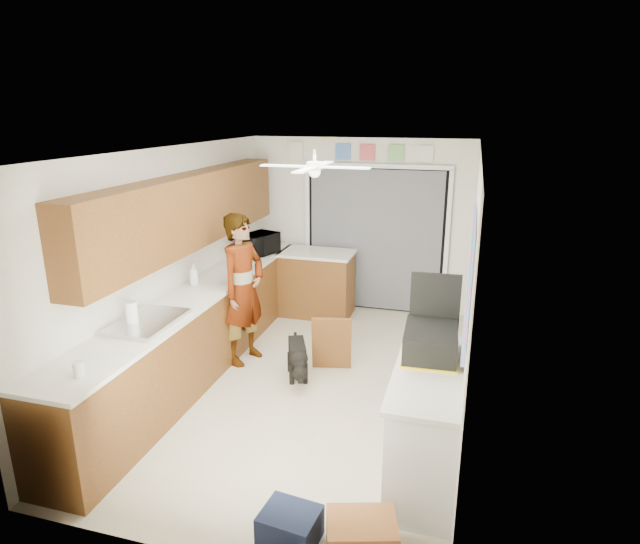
# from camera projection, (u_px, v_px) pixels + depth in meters

# --- Properties ---
(floor) EXTENTS (5.00, 5.00, 0.00)m
(floor) POSITION_uv_depth(u_px,v_px,m) (310.00, 382.00, 5.88)
(floor) COLOR #C0B69A
(floor) RESTS_ON ground
(ceiling) EXTENTS (5.00, 5.00, 0.00)m
(ceiling) POSITION_uv_depth(u_px,v_px,m) (309.00, 150.00, 5.15)
(ceiling) COLOR white
(ceiling) RESTS_ON ground
(wall_back) EXTENTS (3.20, 0.00, 3.20)m
(wall_back) POSITION_uv_depth(u_px,v_px,m) (359.00, 225.00, 7.81)
(wall_back) COLOR white
(wall_back) RESTS_ON ground
(wall_front) EXTENTS (3.20, 0.00, 3.20)m
(wall_front) POSITION_uv_depth(u_px,v_px,m) (189.00, 391.00, 3.21)
(wall_front) COLOR white
(wall_front) RESTS_ON ground
(wall_left) EXTENTS (0.00, 5.00, 5.00)m
(wall_left) POSITION_uv_depth(u_px,v_px,m) (172.00, 262.00, 5.93)
(wall_left) COLOR white
(wall_left) RESTS_ON ground
(wall_right) EXTENTS (0.00, 5.00, 5.00)m
(wall_right) POSITION_uv_depth(u_px,v_px,m) (470.00, 287.00, 5.10)
(wall_right) COLOR white
(wall_right) RESTS_ON ground
(left_base_cabinets) EXTENTS (0.60, 4.80, 0.90)m
(left_base_cabinets) POSITION_uv_depth(u_px,v_px,m) (201.00, 331.00, 6.09)
(left_base_cabinets) COLOR brown
(left_base_cabinets) RESTS_ON floor
(left_countertop) EXTENTS (0.62, 4.80, 0.04)m
(left_countertop) POSITION_uv_depth(u_px,v_px,m) (199.00, 293.00, 5.95)
(left_countertop) COLOR white
(left_countertop) RESTS_ON left_base_cabinets
(upper_cabinets) EXTENTS (0.32, 4.00, 0.80)m
(upper_cabinets) POSITION_uv_depth(u_px,v_px,m) (190.00, 211.00, 5.91)
(upper_cabinets) COLOR brown
(upper_cabinets) RESTS_ON wall_left
(sink_basin) EXTENTS (0.50, 0.76, 0.06)m
(sink_basin) POSITION_uv_depth(u_px,v_px,m) (147.00, 323.00, 5.02)
(sink_basin) COLOR silver
(sink_basin) RESTS_ON left_countertop
(faucet) EXTENTS (0.03, 0.03, 0.22)m
(faucet) POSITION_uv_depth(u_px,v_px,m) (129.00, 311.00, 5.04)
(faucet) COLOR silver
(faucet) RESTS_ON left_countertop
(peninsula_base) EXTENTS (1.00, 0.60, 0.90)m
(peninsula_base) POSITION_uv_depth(u_px,v_px,m) (317.00, 285.00, 7.72)
(peninsula_base) COLOR brown
(peninsula_base) RESTS_ON floor
(peninsula_top) EXTENTS (1.04, 0.64, 0.04)m
(peninsula_top) POSITION_uv_depth(u_px,v_px,m) (317.00, 253.00, 7.58)
(peninsula_top) COLOR white
(peninsula_top) RESTS_ON peninsula_base
(back_opening_recess) EXTENTS (2.00, 0.06, 2.10)m
(back_opening_recess) POSITION_uv_depth(u_px,v_px,m) (375.00, 240.00, 7.78)
(back_opening_recess) COLOR black
(back_opening_recess) RESTS_ON wall_back
(curtain_panel) EXTENTS (1.90, 0.03, 2.05)m
(curtain_panel) POSITION_uv_depth(u_px,v_px,m) (375.00, 241.00, 7.74)
(curtain_panel) COLOR slate
(curtain_panel) RESTS_ON wall_back
(door_trim_left) EXTENTS (0.06, 0.04, 2.10)m
(door_trim_left) POSITION_uv_depth(u_px,v_px,m) (308.00, 236.00, 8.02)
(door_trim_left) COLOR white
(door_trim_left) RESTS_ON wall_back
(door_trim_right) EXTENTS (0.06, 0.04, 2.10)m
(door_trim_right) POSITION_uv_depth(u_px,v_px,m) (447.00, 245.00, 7.49)
(door_trim_right) COLOR white
(door_trim_right) RESTS_ON wall_back
(door_trim_head) EXTENTS (2.10, 0.04, 0.06)m
(door_trim_head) POSITION_uv_depth(u_px,v_px,m) (377.00, 166.00, 7.44)
(door_trim_head) COLOR white
(door_trim_head) RESTS_ON wall_back
(header_frame_1) EXTENTS (0.22, 0.02, 0.22)m
(header_frame_1) POSITION_uv_depth(u_px,v_px,m) (343.00, 152.00, 7.55)
(header_frame_1) COLOR #4C79CC
(header_frame_1) RESTS_ON wall_back
(header_frame_2) EXTENTS (0.22, 0.02, 0.22)m
(header_frame_2) POSITION_uv_depth(u_px,v_px,m) (367.00, 152.00, 7.45)
(header_frame_2) COLOR #D24F57
(header_frame_2) RESTS_ON wall_back
(header_frame_3) EXTENTS (0.22, 0.02, 0.22)m
(header_frame_3) POSITION_uv_depth(u_px,v_px,m) (396.00, 153.00, 7.35)
(header_frame_3) COLOR #75BC6B
(header_frame_3) RESTS_ON wall_back
(header_frame_4) EXTENTS (0.22, 0.02, 0.22)m
(header_frame_4) POSITION_uv_depth(u_px,v_px,m) (425.00, 154.00, 7.25)
(header_frame_4) COLOR silver
(header_frame_4) RESTS_ON wall_back
(route66_sign) EXTENTS (0.22, 0.02, 0.26)m
(route66_sign) POSITION_uv_depth(u_px,v_px,m) (296.00, 151.00, 7.73)
(route66_sign) COLOR silver
(route66_sign) RESTS_ON wall_back
(right_counter_base) EXTENTS (0.50, 1.40, 0.90)m
(right_counter_base) POSITION_uv_depth(u_px,v_px,m) (427.00, 424.00, 4.29)
(right_counter_base) COLOR white
(right_counter_base) RESTS_ON floor
(right_counter_top) EXTENTS (0.54, 1.44, 0.04)m
(right_counter_top) POSITION_uv_depth(u_px,v_px,m) (429.00, 371.00, 4.16)
(right_counter_top) COLOR white
(right_counter_top) RESTS_ON right_counter_base
(abstract_painting) EXTENTS (0.03, 1.15, 0.95)m
(abstract_painting) POSITION_uv_depth(u_px,v_px,m) (469.00, 277.00, 4.06)
(abstract_painting) COLOR #FF5DC4
(abstract_painting) RESTS_ON wall_right
(ceiling_fan) EXTENTS (1.14, 1.14, 0.24)m
(ceiling_fan) POSITION_uv_depth(u_px,v_px,m) (315.00, 167.00, 5.39)
(ceiling_fan) COLOR white
(ceiling_fan) RESTS_ON ceiling
(microwave) EXTENTS (0.50, 0.61, 0.29)m
(microwave) POSITION_uv_depth(u_px,v_px,m) (259.00, 244.00, 7.42)
(microwave) COLOR black
(microwave) RESTS_ON left_countertop
(soap_bottle) EXTENTS (0.13, 0.13, 0.27)m
(soap_bottle) POSITION_uv_depth(u_px,v_px,m) (194.00, 274.00, 6.10)
(soap_bottle) COLOR silver
(soap_bottle) RESTS_ON left_countertop
(jar_b) EXTENTS (0.10, 0.10, 0.12)m
(jar_b) POSITION_uv_depth(u_px,v_px,m) (78.00, 369.00, 4.02)
(jar_b) COLOR silver
(jar_b) RESTS_ON left_countertop
(paper_towel_roll) EXTENTS (0.12, 0.12, 0.24)m
(paper_towel_roll) POSITION_uv_depth(u_px,v_px,m) (132.00, 314.00, 4.94)
(paper_towel_roll) COLOR white
(paper_towel_roll) RESTS_ON left_countertop
(suitcase) EXTENTS (0.44, 0.58, 0.24)m
(suitcase) POSITION_uv_depth(u_px,v_px,m) (430.00, 342.00, 4.34)
(suitcase) COLOR black
(suitcase) RESTS_ON right_counter_top
(suitcase_rim) EXTENTS (0.47, 0.60, 0.02)m
(suitcase_rim) POSITION_uv_depth(u_px,v_px,m) (430.00, 355.00, 4.37)
(suitcase_rim) COLOR yellow
(suitcase_rim) RESTS_ON suitcase
(suitcase_lid) EXTENTS (0.42, 0.05, 0.50)m
(suitcase_lid) POSITION_uv_depth(u_px,v_px,m) (435.00, 302.00, 4.54)
(suitcase_lid) COLOR black
(suitcase_lid) RESTS_ON suitcase
(cardboard_box) EXTENTS (0.54, 0.46, 0.29)m
(cardboard_box) POSITION_uv_depth(u_px,v_px,m) (361.00, 539.00, 3.54)
(cardboard_box) COLOR #C26F3D
(cardboard_box) RESTS_ON floor
(navy_crate) EXTENTS (0.42, 0.37, 0.24)m
(navy_crate) POSITION_uv_depth(u_px,v_px,m) (290.00, 526.00, 3.68)
(navy_crate) COLOR #161D37
(navy_crate) RESTS_ON floor
(cabinet_door_panel) EXTENTS (0.48, 0.27, 0.66)m
(cabinet_door_panel) POSITION_uv_depth(u_px,v_px,m) (332.00, 343.00, 6.05)
(cabinet_door_panel) COLOR brown
(cabinet_door_panel) RESTS_ON floor
(man) EXTENTS (0.59, 0.74, 1.77)m
(man) POSITION_uv_depth(u_px,v_px,m) (243.00, 289.00, 6.16)
(man) COLOR white
(man) RESTS_ON floor
(dog) EXTENTS (0.47, 0.65, 0.47)m
(dog) POSITION_uv_depth(u_px,v_px,m) (297.00, 358.00, 5.92)
(dog) COLOR black
(dog) RESTS_ON floor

